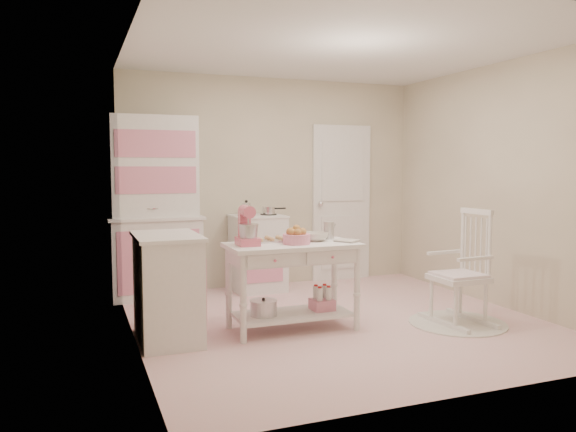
# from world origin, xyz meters

# --- Properties ---
(room_shell) EXTENTS (3.84, 3.84, 2.62)m
(room_shell) POSITION_xyz_m (0.00, 0.00, 1.65)
(room_shell) COLOR pink
(room_shell) RESTS_ON ground
(door) EXTENTS (0.82, 0.05, 2.04)m
(door) POSITION_xyz_m (0.95, 1.87, 1.02)
(door) COLOR white
(door) RESTS_ON ground
(hutch) EXTENTS (1.06, 0.50, 2.08)m
(hutch) POSITION_xyz_m (-1.50, 1.66, 1.04)
(hutch) COLOR white
(hutch) RESTS_ON ground
(stove) EXTENTS (0.62, 0.57, 0.92)m
(stove) POSITION_xyz_m (-0.30, 1.61, 0.46)
(stove) COLOR white
(stove) RESTS_ON ground
(base_cabinet) EXTENTS (0.54, 0.84, 0.92)m
(base_cabinet) POSITION_xyz_m (-1.63, 0.00, 0.46)
(base_cabinet) COLOR white
(base_cabinet) RESTS_ON ground
(lace_rug) EXTENTS (0.92, 0.92, 0.01)m
(lace_rug) POSITION_xyz_m (1.03, -0.48, 0.01)
(lace_rug) COLOR white
(lace_rug) RESTS_ON ground
(rocking_chair) EXTENTS (0.53, 0.75, 1.10)m
(rocking_chair) POSITION_xyz_m (1.03, -0.48, 0.55)
(rocking_chair) COLOR white
(rocking_chair) RESTS_ON ground
(work_table) EXTENTS (1.20, 0.60, 0.80)m
(work_table) POSITION_xyz_m (-0.51, -0.08, 0.40)
(work_table) COLOR white
(work_table) RESTS_ON ground
(stand_mixer) EXTENTS (0.21, 0.29, 0.34)m
(stand_mixer) POSITION_xyz_m (-0.93, -0.06, 0.97)
(stand_mixer) COLOR #EC6381
(stand_mixer) RESTS_ON work_table
(cookie_tray) EXTENTS (0.34, 0.24, 0.02)m
(cookie_tray) POSITION_xyz_m (-0.66, 0.10, 0.81)
(cookie_tray) COLOR silver
(cookie_tray) RESTS_ON work_table
(bread_basket) EXTENTS (0.25, 0.25, 0.09)m
(bread_basket) POSITION_xyz_m (-0.49, -0.13, 0.85)
(bread_basket) COLOR pink
(bread_basket) RESTS_ON work_table
(mixing_bowl) EXTENTS (0.25, 0.25, 0.08)m
(mixing_bowl) POSITION_xyz_m (-0.25, -0.00, 0.84)
(mixing_bowl) COLOR beige
(mixing_bowl) RESTS_ON work_table
(metal_pitcher) EXTENTS (0.10, 0.10, 0.17)m
(metal_pitcher) POSITION_xyz_m (-0.07, 0.08, 0.89)
(metal_pitcher) COLOR silver
(metal_pitcher) RESTS_ON work_table
(recipe_book) EXTENTS (0.25, 0.26, 0.02)m
(recipe_book) POSITION_xyz_m (-0.06, -0.20, 0.81)
(recipe_book) COLOR beige
(recipe_book) RESTS_ON work_table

